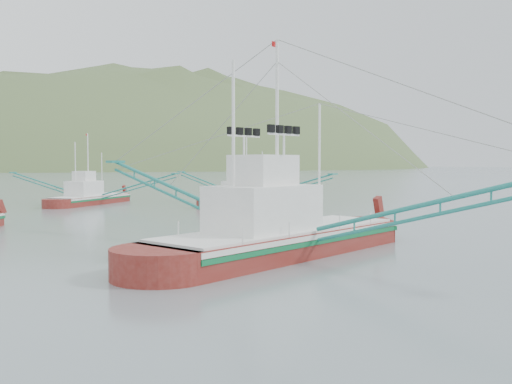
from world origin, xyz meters
TOP-DOWN VIEW (x-y plane):
  - ground at (0.00, 0.00)m, footprint 1200.00×1200.00m
  - main_boat at (-2.50, 0.78)m, footprint 17.71×30.88m
  - bg_boat_right at (19.21, 31.04)m, footprint 13.35×23.14m
  - bg_boat_far at (5.10, 44.46)m, footprint 16.21×20.95m
  - headland_right at (240.00, 430.00)m, footprint 684.00×432.00m

SIDE VIEW (x-z plane):
  - ground at x=0.00m, z-range 0.00..0.00m
  - headland_right at x=240.00m, z-range -153.00..153.00m
  - bg_boat_right at x=19.21m, z-range -3.09..6.39m
  - bg_boat_far at x=5.10m, z-range -2.70..6.65m
  - main_boat at x=-2.50m, z-range -4.15..8.45m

